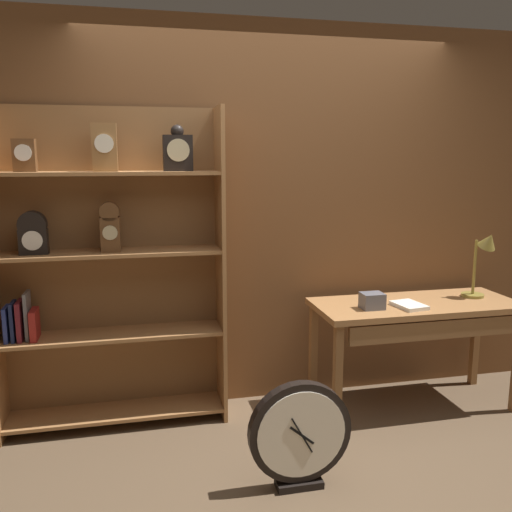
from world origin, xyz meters
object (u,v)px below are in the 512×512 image
(bookshelf, at_px, (106,267))
(round_clock_large, at_px, (300,435))
(open_repair_manual, at_px, (409,305))
(workbench, at_px, (417,316))
(desk_lamp, at_px, (484,255))
(toolbox_small, at_px, (372,301))

(bookshelf, relative_size, round_clock_large, 3.45)
(open_repair_manual, height_order, round_clock_large, open_repair_manual)
(workbench, height_order, open_repair_manual, open_repair_manual)
(desk_lamp, bearing_deg, open_repair_manual, -169.26)
(toolbox_small, relative_size, open_repair_manual, 0.65)
(bookshelf, height_order, open_repair_manual, bookshelf)
(workbench, bearing_deg, round_clock_large, -145.83)
(workbench, height_order, round_clock_large, workbench)
(bookshelf, xyz_separation_m, round_clock_large, (0.97, -0.96, -0.74))
(bookshelf, xyz_separation_m, desk_lamp, (2.52, -0.21, 0.01))
(desk_lamp, xyz_separation_m, open_repair_manual, (-0.61, -0.12, -0.29))
(workbench, distance_m, toolbox_small, 0.39)
(bookshelf, height_order, workbench, bookshelf)
(desk_lamp, xyz_separation_m, round_clock_large, (-1.55, -0.75, -0.75))
(toolbox_small, bearing_deg, workbench, 8.24)
(round_clock_large, bearing_deg, desk_lamp, 25.84)
(bookshelf, height_order, desk_lamp, bookshelf)
(workbench, xyz_separation_m, open_repair_manual, (-0.11, -0.08, 0.10))
(open_repair_manual, bearing_deg, workbench, 25.97)
(workbench, bearing_deg, bookshelf, 172.84)
(open_repair_manual, bearing_deg, toolbox_small, 165.54)
(bookshelf, distance_m, desk_lamp, 2.53)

